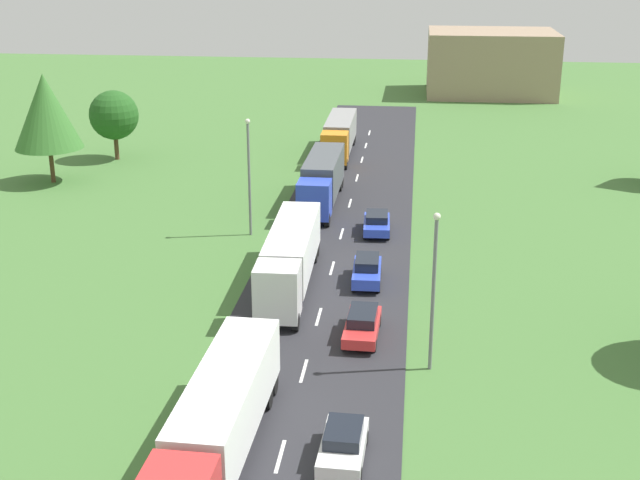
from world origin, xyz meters
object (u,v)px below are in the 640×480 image
(truck_fourth, at_px, (340,134))
(car_third, at_px, (362,324))
(car_fourth, at_px, (367,270))
(lamppost_third, at_px, (249,171))
(lamppost_second, at_px, (434,284))
(distant_building, at_px, (491,63))
(car_second, at_px, (343,444))
(truck_second, at_px, (290,256))
(truck_lead, at_px, (220,417))
(car_fifth, at_px, (377,223))
(truck_third, at_px, (322,178))
(tree_pine, at_px, (114,115))
(tree_maple, at_px, (46,111))

(truck_fourth, xyz_separation_m, car_third, (4.99, -40.79, -1.26))
(car_fourth, xyz_separation_m, lamppost_third, (-8.91, 8.28, 3.84))
(lamppost_second, distance_m, lamppost_third, 22.93)
(distant_building, bearing_deg, car_second, -97.78)
(truck_second, bearing_deg, car_third, -52.90)
(truck_second, xyz_separation_m, car_fourth, (4.61, 1.30, -1.23))
(truck_lead, xyz_separation_m, truck_second, (0.11, 18.51, 0.04))
(car_fifth, height_order, lamppost_second, lamppost_second)
(car_fifth, relative_size, distant_building, 0.25)
(truck_third, xyz_separation_m, car_fourth, (4.60, -16.21, -1.30))
(truck_fourth, xyz_separation_m, car_fourth, (4.76, -33.10, -1.19))
(truck_third, relative_size, car_fourth, 2.80)
(truck_second, distance_m, truck_third, 17.51)
(truck_second, relative_size, car_fourth, 3.08)
(lamppost_second, bearing_deg, lamppost_third, 123.67)
(truck_third, height_order, car_second, truck_third)
(truck_third, bearing_deg, car_third, -78.57)
(car_third, bearing_deg, car_fifth, 90.35)
(truck_lead, relative_size, tree_pine, 1.98)
(car_second, relative_size, car_fourth, 0.93)
(truck_lead, distance_m, lamppost_second, 12.64)
(truck_second, bearing_deg, car_fourth, 15.71)
(car_fifth, distance_m, lamppost_second, 21.02)
(car_fourth, bearing_deg, truck_second, -164.29)
(lamppost_third, bearing_deg, car_fourth, -42.90)
(tree_maple, bearing_deg, truck_fourth, 28.17)
(truck_fourth, height_order, car_fifth, truck_fourth)
(tree_maple, bearing_deg, car_fifth, -20.21)
(truck_lead, bearing_deg, tree_maple, 121.06)
(truck_lead, xyz_separation_m, car_fifth, (4.84, 29.37, -1.25))
(truck_second, xyz_separation_m, truck_third, (0.00, 17.51, 0.08))
(truck_fourth, distance_m, lamppost_third, 25.30)
(truck_second, relative_size, lamppost_second, 1.62)
(truck_lead, distance_m, truck_third, 36.02)
(truck_lead, height_order, distant_building, distant_building)
(car_fifth, bearing_deg, lamppost_second, -79.75)
(truck_fourth, distance_m, lamppost_second, 44.80)
(car_fifth, bearing_deg, car_second, -89.81)
(car_third, height_order, car_fifth, same)
(lamppost_third, bearing_deg, tree_pine, 129.77)
(truck_fourth, bearing_deg, car_fourth, -81.82)
(truck_third, bearing_deg, distant_building, 72.52)
(truck_fourth, relative_size, car_third, 2.75)
(truck_second, xyz_separation_m, lamppost_second, (8.41, -9.51, 2.44))
(truck_fourth, distance_m, distant_building, 41.20)
(truck_second, relative_size, car_second, 3.32)
(truck_fourth, bearing_deg, truck_lead, -89.95)
(truck_third, relative_size, distant_building, 0.70)
(tree_pine, bearing_deg, truck_second, -54.60)
(car_fourth, distance_m, distant_building, 71.63)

